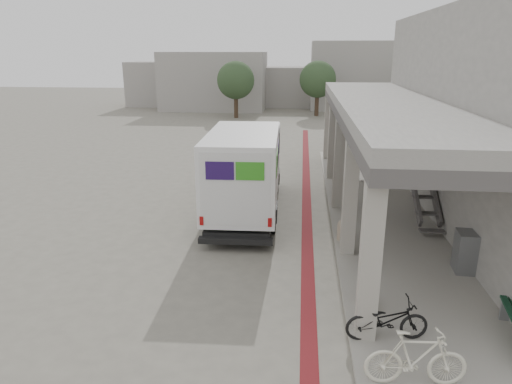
# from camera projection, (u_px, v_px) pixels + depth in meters

# --- Properties ---
(ground) EXTENTS (120.00, 120.00, 0.00)m
(ground) POSITION_uv_depth(u_px,v_px,m) (272.00, 260.00, 12.71)
(ground) COLOR #656157
(ground) RESTS_ON ground
(bike_lane_stripe) EXTENTS (0.35, 40.00, 0.01)m
(bike_lane_stripe) POSITION_uv_depth(u_px,v_px,m) (307.00, 234.00, 14.51)
(bike_lane_stripe) COLOR maroon
(bike_lane_stripe) RESTS_ON ground
(sidewalk) EXTENTS (4.40, 28.00, 0.12)m
(sidewalk) POSITION_uv_depth(u_px,v_px,m) (419.00, 264.00, 12.31)
(sidewalk) COLOR gray
(sidewalk) RESTS_ON ground
(transit_building) EXTENTS (7.60, 17.00, 7.00)m
(transit_building) POSITION_uv_depth(u_px,v_px,m) (484.00, 119.00, 15.33)
(transit_building) COLOR gray
(transit_building) RESTS_ON ground
(distant_backdrop) EXTENTS (28.00, 10.00, 6.50)m
(distant_backdrop) POSITION_uv_depth(u_px,v_px,m) (268.00, 81.00, 46.29)
(distant_backdrop) COLOR gray
(distant_backdrop) RESTS_ON ground
(tree_left) EXTENTS (3.20, 3.20, 4.80)m
(tree_left) POSITION_uv_depth(u_px,v_px,m) (236.00, 80.00, 38.86)
(tree_left) COLOR #38281C
(tree_left) RESTS_ON ground
(tree_mid) EXTENTS (3.20, 3.20, 4.80)m
(tree_mid) POSITION_uv_depth(u_px,v_px,m) (318.00, 80.00, 40.09)
(tree_mid) COLOR #38281C
(tree_mid) RESTS_ON ground
(tree_right) EXTENTS (3.20, 3.20, 4.80)m
(tree_right) POSITION_uv_depth(u_px,v_px,m) (414.00, 81.00, 38.37)
(tree_right) COLOR #38281C
(tree_right) RESTS_ON ground
(fedex_truck) EXTENTS (2.46, 7.22, 3.05)m
(fedex_truck) POSITION_uv_depth(u_px,v_px,m) (246.00, 168.00, 16.04)
(fedex_truck) COLOR black
(fedex_truck) RESTS_ON ground
(bollard_near) EXTENTS (0.38, 0.38, 0.56)m
(bollard_near) POSITION_uv_depth(u_px,v_px,m) (366.00, 294.00, 10.15)
(bollard_near) COLOR gray
(bollard_near) RESTS_ON sidewalk
(bollard_far) EXTENTS (0.44, 0.44, 0.66)m
(bollard_far) POSITION_uv_depth(u_px,v_px,m) (345.00, 229.00, 13.68)
(bollard_far) COLOR tan
(bollard_far) RESTS_ON sidewalk
(utility_cabinet) EXTENTS (0.53, 0.68, 1.07)m
(utility_cabinet) POSITION_uv_depth(u_px,v_px,m) (465.00, 252.00, 11.67)
(utility_cabinet) COLOR slate
(utility_cabinet) RESTS_ON sidewalk
(bicycle_black) EXTENTS (1.69, 0.79, 0.86)m
(bicycle_black) POSITION_uv_depth(u_px,v_px,m) (387.00, 320.00, 8.90)
(bicycle_black) COLOR black
(bicycle_black) RESTS_ON sidewalk
(bicycle_cream) EXTENTS (1.76, 0.59, 1.04)m
(bicycle_cream) POSITION_uv_depth(u_px,v_px,m) (416.00, 358.00, 7.65)
(bicycle_cream) COLOR silver
(bicycle_cream) RESTS_ON sidewalk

